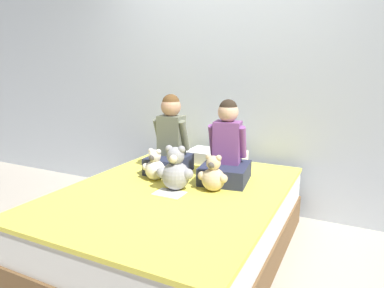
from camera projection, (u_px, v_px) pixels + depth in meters
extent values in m
plane|color=#B2A899|center=(175.00, 252.00, 2.61)|extent=(14.00, 14.00, 0.00)
cube|color=silver|center=(230.00, 81.00, 3.31)|extent=(8.00, 0.06, 2.50)
cube|color=brown|center=(175.00, 238.00, 2.58)|extent=(1.51, 1.95, 0.25)
cube|color=silver|center=(175.00, 208.00, 2.53)|extent=(1.48, 1.91, 0.24)
cube|color=#E5D64C|center=(175.00, 191.00, 2.50)|extent=(1.50, 1.93, 0.03)
cube|color=#282D47|center=(169.00, 164.00, 2.88)|extent=(0.32, 0.36, 0.14)
cube|color=slate|center=(171.00, 135.00, 2.88)|extent=(0.21, 0.15, 0.33)
sphere|color=tan|center=(171.00, 107.00, 2.82)|extent=(0.17, 0.17, 0.17)
sphere|color=brown|center=(171.00, 103.00, 2.82)|extent=(0.15, 0.15, 0.15)
cylinder|color=slate|center=(159.00, 133.00, 2.92)|extent=(0.06, 0.15, 0.27)
cylinder|color=slate|center=(184.00, 136.00, 2.83)|extent=(0.06, 0.15, 0.27)
cube|color=#282D47|center=(225.00, 173.00, 2.66)|extent=(0.40, 0.44, 0.13)
cube|color=#7F4789|center=(227.00, 142.00, 2.67)|extent=(0.22, 0.18, 0.33)
sphere|color=#DBAD89|center=(228.00, 112.00, 2.61)|extent=(0.16, 0.16, 0.16)
sphere|color=#2D2319|center=(228.00, 108.00, 2.61)|extent=(0.14, 0.14, 0.14)
cylinder|color=#7F4789|center=(213.00, 140.00, 2.70)|extent=(0.08, 0.15, 0.27)
cylinder|color=#7F4789|center=(243.00, 142.00, 2.63)|extent=(0.08, 0.15, 0.27)
sphere|color=silver|center=(155.00, 170.00, 2.69)|extent=(0.16, 0.16, 0.16)
sphere|color=silver|center=(155.00, 156.00, 2.67)|extent=(0.10, 0.10, 0.10)
sphere|color=#4C4742|center=(152.00, 158.00, 2.63)|extent=(0.04, 0.04, 0.04)
sphere|color=silver|center=(151.00, 151.00, 2.68)|extent=(0.04, 0.04, 0.04)
sphere|color=silver|center=(158.00, 152.00, 2.64)|extent=(0.04, 0.04, 0.04)
sphere|color=silver|center=(146.00, 167.00, 2.71)|extent=(0.06, 0.06, 0.06)
sphere|color=silver|center=(162.00, 169.00, 2.64)|extent=(0.06, 0.06, 0.06)
sphere|color=#D1B78E|center=(213.00, 179.00, 2.45)|extent=(0.17, 0.17, 0.17)
sphere|color=#D1B78E|center=(213.00, 163.00, 2.43)|extent=(0.10, 0.10, 0.10)
sphere|color=#4C4742|center=(211.00, 165.00, 2.39)|extent=(0.05, 0.05, 0.05)
sphere|color=#D1B78E|center=(209.00, 157.00, 2.43)|extent=(0.04, 0.04, 0.04)
sphere|color=#D1B78E|center=(219.00, 158.00, 2.40)|extent=(0.04, 0.04, 0.04)
sphere|color=#D1B78E|center=(202.00, 176.00, 2.46)|extent=(0.06, 0.06, 0.06)
sphere|color=#D1B78E|center=(223.00, 179.00, 2.40)|extent=(0.06, 0.06, 0.06)
sphere|color=#939399|center=(176.00, 176.00, 2.47)|extent=(0.21, 0.21, 0.21)
sphere|color=#939399|center=(175.00, 156.00, 2.44)|extent=(0.13, 0.13, 0.13)
sphere|color=beige|center=(173.00, 159.00, 2.39)|extent=(0.06, 0.06, 0.06)
sphere|color=#939399|center=(169.00, 149.00, 2.44)|extent=(0.05, 0.05, 0.05)
sphere|color=#939399|center=(182.00, 149.00, 2.42)|extent=(0.05, 0.05, 0.05)
sphere|color=#939399|center=(162.00, 172.00, 2.47)|extent=(0.08, 0.08, 0.08)
sphere|color=#939399|center=(188.00, 174.00, 2.42)|extent=(0.08, 0.08, 0.08)
cube|color=white|center=(216.00, 157.00, 3.18)|extent=(0.52, 0.30, 0.11)
cube|color=white|center=(169.00, 193.00, 2.41)|extent=(0.21, 0.15, 0.00)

